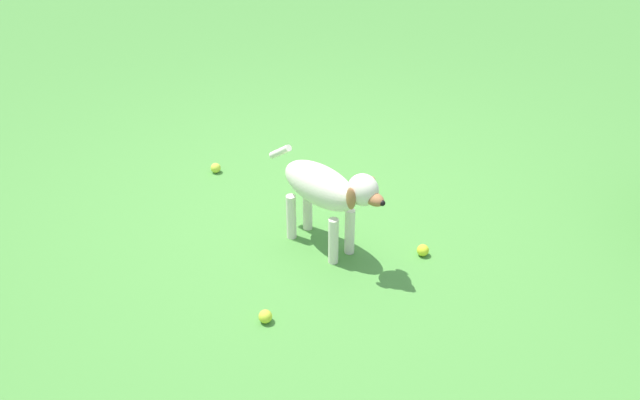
# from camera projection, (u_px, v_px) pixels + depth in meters

# --- Properties ---
(ground) EXTENTS (14.00, 14.00, 0.00)m
(ground) POSITION_uv_depth(u_px,v_px,m) (317.00, 215.00, 4.01)
(ground) COLOR #478438
(dog) EXTENTS (0.84, 0.23, 0.56)m
(dog) POSITION_uv_depth(u_px,v_px,m) (327.00, 190.00, 3.53)
(dog) COLOR silver
(dog) RESTS_ON ground
(tennis_ball_0) EXTENTS (0.07, 0.07, 0.07)m
(tennis_ball_0) POSITION_uv_depth(u_px,v_px,m) (364.00, 186.00, 4.23)
(tennis_ball_0) COLOR #C4DD2F
(tennis_ball_0) RESTS_ON ground
(tennis_ball_1) EXTENTS (0.07, 0.07, 0.07)m
(tennis_ball_1) POSITION_uv_depth(u_px,v_px,m) (423.00, 250.00, 3.65)
(tennis_ball_1) COLOR #CBDB2A
(tennis_ball_1) RESTS_ON ground
(tennis_ball_2) EXTENTS (0.07, 0.07, 0.07)m
(tennis_ball_2) POSITION_uv_depth(u_px,v_px,m) (216.00, 168.00, 4.43)
(tennis_ball_2) COLOR #C3D53D
(tennis_ball_2) RESTS_ON ground
(tennis_ball_3) EXTENTS (0.07, 0.07, 0.07)m
(tennis_ball_3) POSITION_uv_depth(u_px,v_px,m) (265.00, 316.00, 3.19)
(tennis_ball_3) COLOR #C2D634
(tennis_ball_3) RESTS_ON ground
(tennis_ball_4) EXTENTS (0.07, 0.07, 0.07)m
(tennis_ball_4) POSITION_uv_depth(u_px,v_px,m) (319.00, 186.00, 4.23)
(tennis_ball_4) COLOR #CBDC30
(tennis_ball_4) RESTS_ON ground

